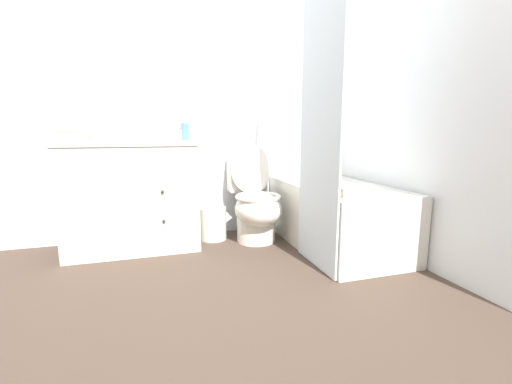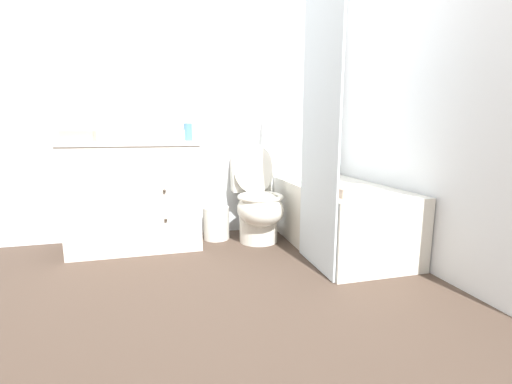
# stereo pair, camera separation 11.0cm
# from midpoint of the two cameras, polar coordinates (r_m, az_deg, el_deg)

# --- Properties ---
(ground_plane) EXTENTS (14.00, 14.00, 0.00)m
(ground_plane) POSITION_cam_midpoint_polar(r_m,az_deg,el_deg) (1.99, 0.41, -19.01)
(ground_plane) COLOR #47382D
(wall_back) EXTENTS (8.00, 0.06, 2.50)m
(wall_back) POSITION_cam_midpoint_polar(r_m,az_deg,el_deg) (3.28, -8.31, 14.95)
(wall_back) COLOR silver
(wall_back) RESTS_ON ground_plane
(wall_right) EXTENTS (0.05, 2.54, 2.50)m
(wall_right) POSITION_cam_midpoint_polar(r_m,az_deg,el_deg) (3.05, 20.06, 14.80)
(wall_right) COLOR silver
(wall_right) RESTS_ON ground_plane
(vanity_cabinet) EXTENTS (1.05, 0.55, 0.89)m
(vanity_cabinet) POSITION_cam_midpoint_polar(r_m,az_deg,el_deg) (3.00, -20.90, -0.50)
(vanity_cabinet) COLOR silver
(vanity_cabinet) RESTS_ON ground_plane
(sink_faucet) EXTENTS (0.14, 0.12, 0.12)m
(sink_faucet) POSITION_cam_midpoint_polar(r_m,az_deg,el_deg) (3.13, -21.26, 8.59)
(sink_faucet) COLOR silver
(sink_faucet) RESTS_ON vanity_cabinet
(toilet) EXTENTS (0.40, 0.66, 0.86)m
(toilet) POSITION_cam_midpoint_polar(r_m,az_deg,el_deg) (3.03, -1.16, -2.15)
(toilet) COLOR silver
(toilet) RESTS_ON ground_plane
(bathtub) EXTENTS (0.70, 1.36, 0.53)m
(bathtub) POSITION_cam_midpoint_polar(r_m,az_deg,el_deg) (2.98, 11.94, -3.73)
(bathtub) COLOR silver
(bathtub) RESTS_ON ground_plane
(shower_curtain) EXTENTS (0.01, 0.58, 1.88)m
(shower_curtain) POSITION_cam_midpoint_polar(r_m,az_deg,el_deg) (2.40, 9.23, 9.43)
(shower_curtain) COLOR silver
(shower_curtain) RESTS_ON ground_plane
(wastebasket) EXTENTS (0.23, 0.23, 0.29)m
(wastebasket) POSITION_cam_midpoint_polar(r_m,az_deg,el_deg) (3.13, -8.15, -5.21)
(wastebasket) COLOR silver
(wastebasket) RESTS_ON ground_plane
(tissue_box) EXTENTS (0.14, 0.15, 0.12)m
(tissue_box) POSITION_cam_midpoint_polar(r_m,az_deg,el_deg) (3.05, -13.75, 9.22)
(tissue_box) COLOR silver
(tissue_box) RESTS_ON vanity_cabinet
(soap_dispenser) EXTENTS (0.07, 0.07, 0.18)m
(soap_dispenser) POSITION_cam_midpoint_polar(r_m,az_deg,el_deg) (2.99, -12.82, 9.80)
(soap_dispenser) COLOR #4C7AB2
(soap_dispenser) RESTS_ON vanity_cabinet
(hand_towel_folded) EXTENTS (0.22, 0.16, 0.08)m
(hand_towel_folded) POSITION_cam_midpoint_polar(r_m,az_deg,el_deg) (2.89, -29.08, 8.08)
(hand_towel_folded) COLOR tan
(hand_towel_folded) RESTS_ON vanity_cabinet
(bath_towel_folded) EXTENTS (0.28, 0.21, 0.06)m
(bath_towel_folded) POSITION_cam_midpoint_polar(r_m,az_deg,el_deg) (2.48, 14.62, 0.27)
(bath_towel_folded) COLOR tan
(bath_towel_folded) RESTS_ON bathtub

